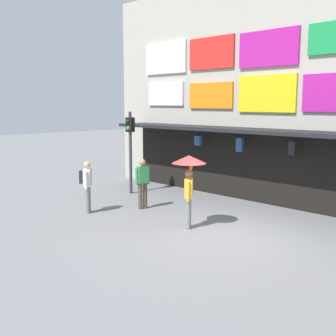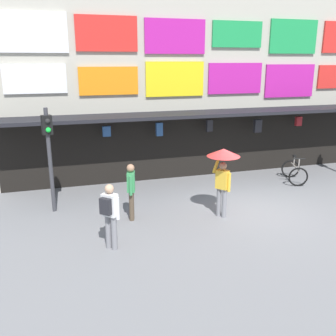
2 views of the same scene
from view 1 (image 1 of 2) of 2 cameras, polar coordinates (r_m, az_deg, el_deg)
The scene contains 6 objects.
ground_plane at distance 11.45m, azimuth 7.17°, elevation -9.09°, with size 80.00×80.00×0.00m, color slate.
shopfront at distance 14.79m, azimuth 18.67°, elevation 10.11°, with size 18.00×2.60×8.00m.
traffic_light_near at distance 16.31m, azimuth -5.18°, elevation 3.93°, with size 0.33×0.35×3.20m.
pedestrian_with_umbrella at distance 11.65m, azimuth 2.86°, elevation -0.41°, with size 0.96×0.96×2.08m.
pedestrian_in_green at distance 13.99m, azimuth -3.47°, elevation -1.76°, with size 0.30×0.52×1.68m.
pedestrian_in_black at distance 13.68m, azimuth -11.00°, elevation -2.00°, with size 0.47×0.47×1.68m.
Camera 1 is at (6.70, -8.61, 3.48)m, focal length 44.77 mm.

